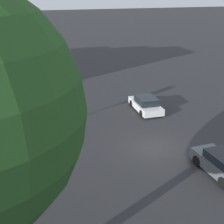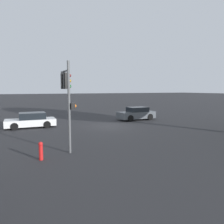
# 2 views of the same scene
# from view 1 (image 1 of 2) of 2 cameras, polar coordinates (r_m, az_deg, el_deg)

# --- Properties ---
(ground_plane) EXTENTS (300.00, 300.00, 0.00)m
(ground_plane) POSITION_cam_1_polar(r_m,az_deg,el_deg) (23.00, 7.74, -6.48)
(ground_plane) COLOR #28282B
(traffic_signal) EXTENTS (0.57, 1.75, 5.02)m
(traffic_signal) POSITION_cam_1_polar(r_m,az_deg,el_deg) (25.07, -11.50, 4.29)
(traffic_signal) COLOR #515456
(traffic_signal) RESTS_ON ground_plane
(crossing_car_0) EXTENTS (4.27, 1.99, 1.46)m
(crossing_car_0) POSITION_cam_1_polar(r_m,az_deg,el_deg) (20.61, 19.45, -8.99)
(crossing_car_0) COLOR #4C5156
(crossing_car_0) RESTS_ON ground_plane
(crossing_car_1) EXTENTS (4.44, 2.16, 1.37)m
(crossing_car_1) POSITION_cam_1_polar(r_m,az_deg,el_deg) (29.40, 6.20, 1.43)
(crossing_car_1) COLOR silver
(crossing_car_1) RESTS_ON ground_plane
(fire_hydrant) EXTENTS (0.22, 0.22, 0.92)m
(fire_hydrant) POSITION_cam_1_polar(r_m,az_deg,el_deg) (27.53, -13.70, -0.88)
(fire_hydrant) COLOR red
(fire_hydrant) RESTS_ON ground_plane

